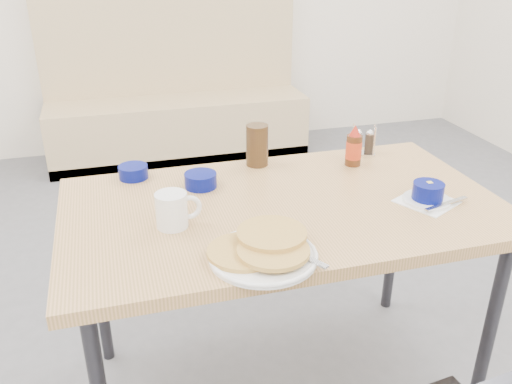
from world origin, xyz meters
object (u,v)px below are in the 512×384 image
object	(u,v)px
condiment_caddy	(363,144)
creamer_bowl	(133,172)
pancake_plate	(263,250)
butter_bowl	(201,180)
dining_table	(283,220)
coffee_mug	(173,210)
syrup_bottle	(354,148)
booth_bench	(177,109)
grits_setting	(428,194)
amber_tumbler	(257,145)

from	to	relation	value
condiment_caddy	creamer_bowl	bearing A→B (deg)	-156.87
pancake_plate	butter_bowl	xyz separation A→B (m)	(-0.08, 0.49, 0.00)
pancake_plate	butter_bowl	world-z (taller)	pancake_plate
dining_table	butter_bowl	world-z (taller)	butter_bowl
pancake_plate	creamer_bowl	bearing A→B (deg)	114.90
coffee_mug	syrup_bottle	xyz separation A→B (m)	(0.71, 0.29, 0.01)
booth_bench	grits_setting	world-z (taller)	booth_bench
grits_setting	condiment_caddy	distance (m)	0.46
booth_bench	butter_bowl	distance (m)	2.39
pancake_plate	condiment_caddy	world-z (taller)	condiment_caddy
pancake_plate	butter_bowl	bearing A→B (deg)	98.93
creamer_bowl	condiment_caddy	xyz separation A→B (m)	(0.89, -0.00, 0.02)
grits_setting	booth_bench	bearing A→B (deg)	99.61
coffee_mug	butter_bowl	distance (m)	0.28
dining_table	coffee_mug	bearing A→B (deg)	-171.58
dining_table	coffee_mug	distance (m)	0.38
butter_bowl	condiment_caddy	size ratio (longest dim) A/B	0.96
butter_bowl	creamer_bowl	bearing A→B (deg)	146.98
grits_setting	amber_tumbler	size ratio (longest dim) A/B	1.52
dining_table	coffee_mug	size ratio (longest dim) A/B	10.16
creamer_bowl	condiment_caddy	distance (m)	0.89
creamer_bowl	booth_bench	bearing A→B (deg)	78.46
coffee_mug	grits_setting	bearing A→B (deg)	-4.54
grits_setting	pancake_plate	bearing A→B (deg)	-164.01
dining_table	pancake_plate	world-z (taller)	pancake_plate
dining_table	grits_setting	bearing A→B (deg)	-14.67
dining_table	syrup_bottle	size ratio (longest dim) A/B	9.00
creamer_bowl	syrup_bottle	xyz separation A→B (m)	(0.80, -0.10, 0.04)
pancake_plate	coffee_mug	size ratio (longest dim) A/B	2.13
coffee_mug	syrup_bottle	size ratio (longest dim) A/B	0.89
coffee_mug	butter_bowl	world-z (taller)	coffee_mug
butter_bowl	condiment_caddy	xyz separation A→B (m)	(0.68, 0.14, 0.02)
dining_table	booth_bench	bearing A→B (deg)	90.00
booth_bench	syrup_bottle	distance (m)	2.37
amber_tumbler	coffee_mug	bearing A→B (deg)	-133.12
butter_bowl	amber_tumbler	xyz separation A→B (m)	(0.24, 0.14, 0.05)
butter_bowl	coffee_mug	bearing A→B (deg)	-116.70
coffee_mug	grits_setting	xyz separation A→B (m)	(0.81, -0.06, -0.03)
coffee_mug	butter_bowl	bearing A→B (deg)	63.30
pancake_plate	grits_setting	size ratio (longest dim) A/B	1.25
coffee_mug	syrup_bottle	distance (m)	0.77
coffee_mug	grits_setting	world-z (taller)	coffee_mug
pancake_plate	creamer_bowl	size ratio (longest dim) A/B	2.84
amber_tumbler	syrup_bottle	xyz separation A→B (m)	(0.35, -0.10, -0.01)
coffee_mug	condiment_caddy	bearing A→B (deg)	26.10
grits_setting	butter_bowl	xyz separation A→B (m)	(-0.68, 0.32, -0.00)
pancake_plate	butter_bowl	size ratio (longest dim) A/B	2.65
pancake_plate	coffee_mug	world-z (taller)	coffee_mug
booth_bench	amber_tumbler	size ratio (longest dim) A/B	12.26
booth_bench	condiment_caddy	distance (m)	2.28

